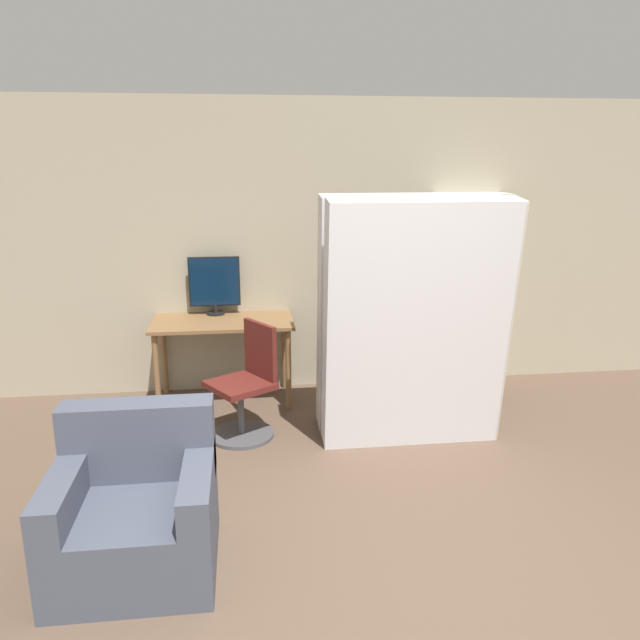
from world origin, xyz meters
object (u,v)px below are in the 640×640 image
at_px(mattress_far, 405,315).
at_px(armchair, 136,510).
at_px(monitor, 214,284).
at_px(bookshelf, 458,292).
at_px(mattress_near, 417,327).
at_px(office_chair, 246,392).

distance_m(mattress_far, armchair, 2.55).
relative_size(monitor, armchair, 0.63).
xyz_separation_m(bookshelf, mattress_near, (-0.76, -1.29, 0.03)).
height_order(monitor, mattress_far, mattress_far).
xyz_separation_m(monitor, mattress_near, (1.54, -1.32, -0.10)).
distance_m(monitor, mattress_far, 1.81).
height_order(office_chair, armchair, office_chair).
distance_m(office_chair, mattress_near, 1.45).
bearing_deg(bookshelf, mattress_near, -120.51).
xyz_separation_m(monitor, bookshelf, (2.30, -0.02, -0.13)).
xyz_separation_m(monitor, armchair, (-0.35, -2.54, -0.73)).
bearing_deg(mattress_near, armchair, -147.10).
bearing_deg(monitor, mattress_near, -40.56).
distance_m(office_chair, mattress_far, 1.41).
distance_m(monitor, office_chair, 1.22).
bearing_deg(office_chair, mattress_near, -15.04).
bearing_deg(armchair, monitor, 82.06).
relative_size(mattress_near, mattress_far, 1.00).
bearing_deg(office_chair, mattress_far, 0.75).
relative_size(office_chair, bookshelf, 0.49).
bearing_deg(mattress_far, monitor, 148.15).
relative_size(mattress_far, armchair, 2.25).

